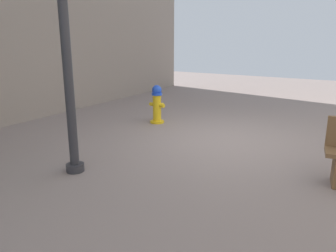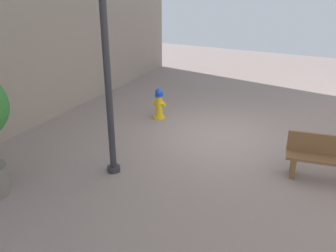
% 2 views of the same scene
% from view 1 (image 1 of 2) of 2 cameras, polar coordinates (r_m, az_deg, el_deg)
% --- Properties ---
extents(ground_plane, '(23.40, 23.40, 0.00)m').
position_cam_1_polar(ground_plane, '(6.92, 9.43, -2.34)').
color(ground_plane, gray).
extents(fire_hydrant, '(0.43, 0.41, 0.92)m').
position_cam_1_polar(fire_hydrant, '(8.09, -1.88, 3.78)').
color(fire_hydrant, gold).
rests_on(fire_hydrant, ground_plane).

